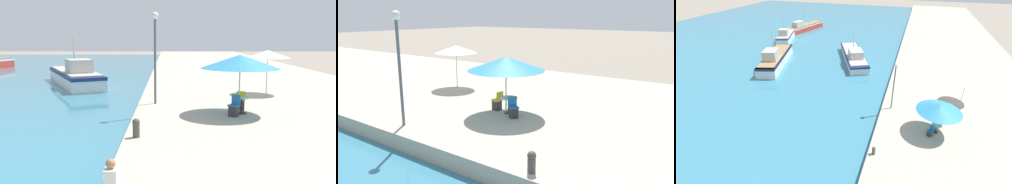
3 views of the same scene
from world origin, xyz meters
The scene contains 10 objects.
quay_promenade centered at (8.00, 37.00, 0.34)m, with size 16.00×90.00×0.68m.
fishing_boat_mid centered at (-6.16, 29.51, 0.81)m, with size 6.87×10.87×3.91m.
cafe_umbrella_pink centered at (4.63, 15.03, 2.96)m, with size 3.45×3.45×2.59m.
cafe_umbrella_white centered at (7.34, 20.77, 3.02)m, with size 2.55×2.55×2.57m.
cafe_table centered at (4.75, 14.96, 1.21)m, with size 0.80×0.80×0.74m.
cafe_chair_left centered at (4.82, 15.68, 1.00)m, with size 0.44×0.47×0.91m.
cafe_chair_right centered at (4.30, 14.39, 1.00)m, with size 0.58×0.58×0.91m.
person_at_quay centered at (0.30, 6.04, 1.09)m, with size 0.51×0.36×0.94m.
mooring_bollard centered at (0.43, 11.05, 1.02)m, with size 0.26×0.26×0.65m.
lamppost centered at (0.86, 17.45, 3.77)m, with size 0.36×0.36×4.56m.
Camera 1 is at (1.50, -1.20, 4.05)m, focal length 40.00 mm.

